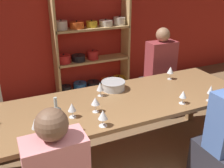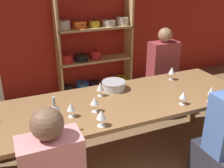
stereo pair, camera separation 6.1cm
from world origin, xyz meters
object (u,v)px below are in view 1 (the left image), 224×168
(wine_glass_red_g, at_px, (170,70))
(person_far_b, at_px, (159,82))
(wine_glass_red_a, at_px, (48,118))
(wine_glass_white_a, at_px, (100,87))
(wine_glass_white_b, at_px, (183,95))
(wine_glass_empty_b, at_px, (72,107))
(wine_glass_empty_a, at_px, (211,90))
(dining_table, at_px, (116,108))
(shelf_unit, at_px, (91,56))
(wine_glass_red_c, at_px, (95,101))
(mixing_bowl, at_px, (113,85))
(wine_glass_red_f, at_px, (35,125))
(wine_glass_red_d, at_px, (103,115))
(wine_bottle_green, at_px, (57,119))

(wine_glass_red_g, bearing_deg, person_far_b, 66.35)
(person_far_b, bearing_deg, wine_glass_red_a, 29.71)
(wine_glass_white_a, distance_m, wine_glass_white_b, 0.84)
(wine_glass_white_b, bearing_deg, wine_glass_empty_b, 169.65)
(wine_glass_empty_a, distance_m, wine_glass_white_b, 0.30)
(wine_glass_red_a, height_order, wine_glass_empty_b, wine_glass_red_a)
(dining_table, xyz_separation_m, wine_glass_red_g, (0.85, 0.26, 0.19))
(wine_glass_red_g, bearing_deg, shelf_unit, 104.25)
(wine_glass_red_a, distance_m, wine_glass_red_c, 0.48)
(mixing_bowl, distance_m, wine_glass_red_a, 0.98)
(mixing_bowl, bearing_deg, wine_glass_empty_b, -145.87)
(mixing_bowl, relative_size, wine_glass_white_b, 1.94)
(wine_glass_red_f, distance_m, wine_glass_red_g, 1.78)
(dining_table, bearing_deg, wine_glass_white_a, 118.62)
(wine_glass_red_d, bearing_deg, mixing_bowl, 58.49)
(wine_glass_red_d, distance_m, wine_glass_white_a, 0.59)
(shelf_unit, bearing_deg, wine_glass_red_d, -108.03)
(wine_bottle_green, xyz_separation_m, wine_glass_empty_a, (1.53, -0.07, -0.01))
(shelf_unit, height_order, wine_glass_empty_a, shelf_unit)
(wine_glass_white_a, distance_m, person_far_b, 1.38)
(wine_glass_white_a, xyz_separation_m, wine_glass_empty_b, (-0.40, -0.30, -0.01))
(dining_table, bearing_deg, wine_glass_red_g, 17.24)
(wine_glass_empty_b, xyz_separation_m, person_far_b, (1.57, 0.91, -0.38))
(wine_bottle_green, bearing_deg, wine_glass_white_a, 40.79)
(wine_glass_white_b, bearing_deg, person_far_b, 65.45)
(wine_glass_red_a, distance_m, wine_glass_red_d, 0.45)
(wine_glass_red_f, distance_m, wine_glass_white_a, 0.89)
(mixing_bowl, height_order, wine_glass_red_g, wine_glass_red_g)
(wine_glass_empty_b, relative_size, wine_glass_white_b, 1.02)
(dining_table, distance_m, wine_bottle_green, 0.77)
(wine_glass_white_b, xyz_separation_m, wine_glass_red_g, (0.28, 0.58, 0.02))
(wine_bottle_green, bearing_deg, dining_table, 24.97)
(wine_glass_red_f, distance_m, person_far_b, 2.25)
(wine_glass_red_d, bearing_deg, wine_glass_red_c, 82.80)
(wine_glass_empty_b, relative_size, wine_glass_red_g, 0.87)
(dining_table, xyz_separation_m, wine_glass_red_f, (-0.84, -0.30, 0.19))
(wine_glass_white_b, relative_size, wine_glass_red_g, 0.85)
(wine_glass_empty_b, bearing_deg, mixing_bowl, 34.13)
(dining_table, bearing_deg, wine_glass_white_b, -29.04)
(dining_table, bearing_deg, wine_glass_empty_a, -24.09)
(mixing_bowl, distance_m, wine_glass_red_f, 1.10)
(mixing_bowl, xyz_separation_m, wine_glass_red_c, (-0.37, -0.40, 0.06))
(wine_glass_red_a, relative_size, wine_glass_red_d, 1.12)
(wine_glass_white_a, height_order, wine_glass_empty_b, wine_glass_white_a)
(wine_glass_white_a, bearing_deg, wine_bottle_green, -139.21)
(wine_bottle_green, height_order, wine_glass_red_d, wine_bottle_green)
(wine_glass_red_d, bearing_deg, wine_bottle_green, 170.60)
(dining_table, relative_size, person_far_b, 2.27)
(person_far_b, bearing_deg, wine_glass_red_d, 40.09)
(dining_table, xyz_separation_m, wine_glass_red_c, (-0.27, -0.12, 0.18))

